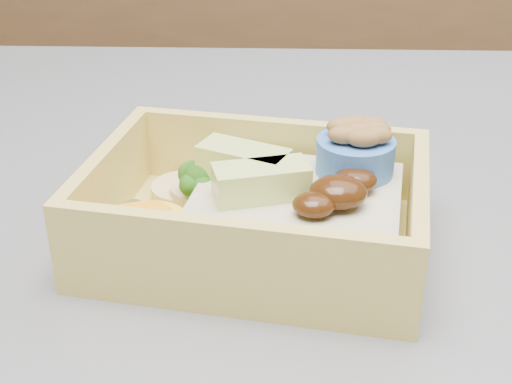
{
  "coord_description": "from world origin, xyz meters",
  "views": [
    {
      "loc": [
        0.08,
        -0.38,
        1.14
      ],
      "look_at": [
        0.07,
        -0.05,
        0.95
      ],
      "focal_mm": 50.0,
      "sensor_mm": 36.0,
      "label": 1
    }
  ],
  "objects": [
    {
      "name": "bento_box",
      "position": [
        0.07,
        -0.05,
        0.94
      ],
      "size": [
        0.2,
        0.16,
        0.07
      ],
      "rotation": [
        0.0,
        0.0,
        -0.17
      ],
      "color": "#D4BD57",
      "rests_on": "island"
    }
  ]
}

